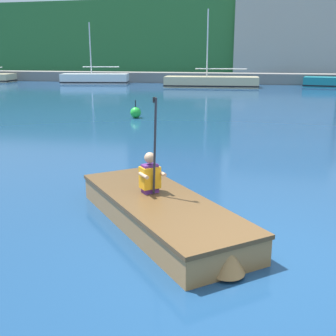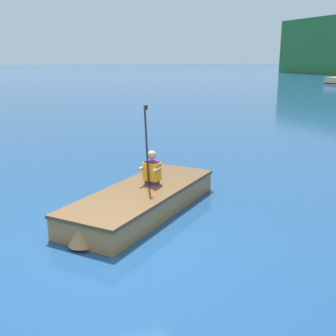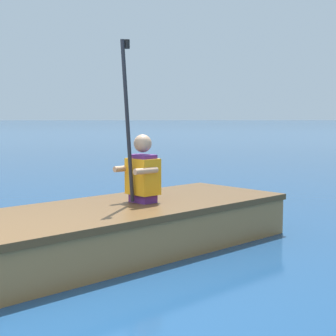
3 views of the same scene
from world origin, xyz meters
name	(u,v)px [view 1 (image 1 of 3)]	position (x,y,z in m)	size (l,w,h in m)	color
ground_plane	(249,261)	(0.00, 0.00, 0.00)	(300.00, 300.00, 0.00)	navy
shoreline_ridge	(269,40)	(0.00, 54.88, 4.38)	(120.00, 20.00, 8.76)	#2D6B33
waterfront_office_block_center	(286,27)	(1.82, 49.82, 5.64)	(11.55, 11.74, 11.27)	#B2A899
marina_dock	(267,79)	(0.00, 33.95, 0.45)	(61.41, 2.40, 0.90)	slate
moored_boat_dock_center_far	(95,79)	(-14.86, 30.68, 0.41)	(6.14, 2.96, 5.18)	white
moored_boat_dock_east_inner	(211,82)	(-4.26, 28.86, 0.39)	(7.52, 2.85, 5.87)	#CCB789
rowboat_foreground	(162,211)	(-1.34, 0.83, 0.24)	(3.32, 3.54, 0.42)	#A3703D
person_paddler	(150,174)	(-1.60, 1.13, 0.72)	(0.46, 0.46, 1.50)	#592672
channel_buoy	(136,112)	(-5.10, 11.52, 0.22)	(0.44, 0.44, 0.72)	green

